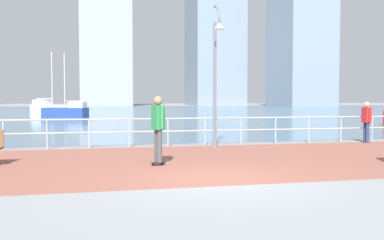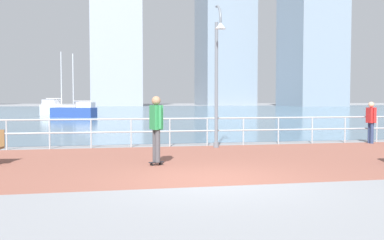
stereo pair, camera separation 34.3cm
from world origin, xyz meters
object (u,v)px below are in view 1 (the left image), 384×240
object	(u,v)px
bystander	(367,119)
sailboat_red	(51,109)
lamppost	(216,69)
skateboarder	(158,124)
sailboat_white	(67,111)

from	to	relation	value
bystander	sailboat_red	distance (m)	37.85
bystander	sailboat_red	bearing A→B (deg)	114.04
lamppost	bystander	world-z (taller)	lamppost
lamppost	sailboat_red	bearing A→B (deg)	104.60
lamppost	sailboat_red	world-z (taller)	sailboat_red
sailboat_red	bystander	bearing A→B (deg)	-65.96
skateboarder	sailboat_white	world-z (taller)	sailboat_white
lamppost	bystander	distance (m)	6.58
lamppost	skateboarder	world-z (taller)	lamppost
lamppost	skateboarder	xyz separation A→B (m)	(-2.55, -3.50, -1.69)
lamppost	sailboat_red	size ratio (longest dim) A/B	0.72
sailboat_red	sailboat_white	size ratio (longest dim) A/B	1.16
bystander	sailboat_white	xyz separation A→B (m)	(-13.24, 26.72, -0.39)
sailboat_white	sailboat_red	bearing A→B (deg)	105.47
skateboarder	lamppost	bearing A→B (deg)	53.95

